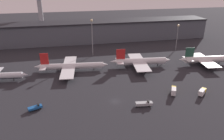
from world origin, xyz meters
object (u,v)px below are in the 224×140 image
object	(u,v)px
airplane_1	(71,66)
service_vehicle_0	(144,104)
service_vehicle_2	(174,91)
service_vehicle_1	(202,92)
service_vehicle_3	(35,107)
airplane_3	(205,59)
control_tower	(40,10)
airplane_2	(140,61)

from	to	relation	value
airplane_1	service_vehicle_0	size ratio (longest dim) A/B	5.84
service_vehicle_2	service_vehicle_1	bearing A→B (deg)	-77.13
service_vehicle_1	service_vehicle_3	size ratio (longest dim) A/B	1.02
airplane_3	service_vehicle_2	xyz separation A→B (m)	(-39.11, -33.17, -1.68)
service_vehicle_0	airplane_3	bearing A→B (deg)	41.45
service_vehicle_2	control_tower	xyz separation A→B (m)	(-73.74, 139.13, 23.10)
airplane_1	service_vehicle_0	world-z (taller)	airplane_1
service_vehicle_1	control_tower	world-z (taller)	control_tower
airplane_1	airplane_2	size ratio (longest dim) A/B	1.13
airplane_2	service_vehicle_0	xyz separation A→B (m)	(-13.75, -46.23, -2.25)
service_vehicle_2	airplane_3	bearing A→B (deg)	-22.30
airplane_2	airplane_3	xyz separation A→B (m)	(43.57, -5.54, 0.09)
service_vehicle_1	control_tower	distance (m)	168.94
service_vehicle_1	service_vehicle_2	bearing A→B (deg)	124.25
control_tower	service_vehicle_0	bearing A→B (deg)	-69.26
airplane_2	service_vehicle_3	bearing A→B (deg)	-141.84
service_vehicle_2	service_vehicle_3	bearing A→B (deg)	117.71
airplane_3	service_vehicle_2	distance (m)	51.31
airplane_3	airplane_1	bearing A→B (deg)	-179.02
airplane_3	service_vehicle_0	bearing A→B (deg)	-138.67
airplane_3	service_vehicle_2	bearing A→B (deg)	-133.74
service_vehicle_1	airplane_1	bearing A→B (deg)	103.56
service_vehicle_1	service_vehicle_3	xyz separation A→B (m)	(-80.17, 3.17, -0.59)
service_vehicle_0	control_tower	distance (m)	158.61
airplane_1	service_vehicle_2	xyz separation A→B (m)	(49.25, -40.86, -1.12)
airplane_1	airplane_2	distance (m)	44.84
service_vehicle_0	service_vehicle_1	distance (m)	32.13
control_tower	airplane_1	bearing A→B (deg)	-76.01
service_vehicle_3	control_tower	xyz separation A→B (m)	(-7.24, 139.50, 23.93)
airplane_1	control_tower	world-z (taller)	control_tower
service_vehicle_0	airplane_2	bearing A→B (deg)	79.51
airplane_2	service_vehicle_1	distance (m)	46.01
service_vehicle_1	service_vehicle_2	size ratio (longest dim) A/B	0.89
service_vehicle_0	service_vehicle_1	xyz separation A→B (m)	(31.88, 3.98, 0.42)
airplane_3	service_vehicle_1	xyz separation A→B (m)	(-25.43, -36.71, -1.92)
airplane_1	airplane_3	xyz separation A→B (m)	(88.36, -7.69, 0.56)
airplane_3	service_vehicle_0	size ratio (longest dim) A/B	4.68
airplane_2	control_tower	world-z (taller)	control_tower
service_vehicle_2	airplane_2	bearing A→B (deg)	33.97
airplane_3	service_vehicle_0	distance (m)	70.33
airplane_1	service_vehicle_2	bearing A→B (deg)	-33.72
control_tower	service_vehicle_3	bearing A→B (deg)	-87.03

